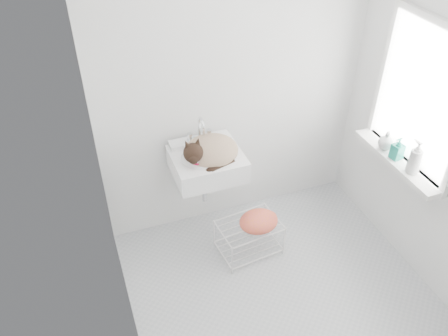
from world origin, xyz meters
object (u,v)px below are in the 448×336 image
object	(u,v)px
wire_rack	(249,236)
bottle_b	(395,158)
bottle_a	(411,172)
sink	(207,155)
cat	(209,151)
bottle_c	(384,148)

from	to	relation	value
wire_rack	bottle_b	world-z (taller)	bottle_b
wire_rack	bottle_a	world-z (taller)	bottle_a
sink	bottle_a	xyz separation A→B (m)	(1.32, -0.71, 0.00)
cat	wire_rack	world-z (taller)	cat
bottle_b	bottle_c	bearing A→B (deg)	90.00
wire_rack	bottle_c	world-z (taller)	bottle_c
bottle_c	cat	bearing A→B (deg)	163.86
sink	wire_rack	xyz separation A→B (m)	(0.25, -0.28, -0.70)
cat	wire_rack	size ratio (longest dim) A/B	0.93
cat	bottle_a	size ratio (longest dim) A/B	2.02
cat	bottle_a	xyz separation A→B (m)	(1.30, -0.70, -0.04)
cat	bottle_c	xyz separation A→B (m)	(1.30, -0.38, -0.04)
bottle_b	bottle_c	distance (m)	0.14
sink	bottle_c	size ratio (longest dim) A/B	3.54
cat	bottle_c	distance (m)	1.36
cat	bottle_b	distance (m)	1.40
sink	bottle_c	xyz separation A→B (m)	(1.32, -0.39, 0.00)
bottle_c	wire_rack	bearing A→B (deg)	173.80
cat	sink	bearing A→B (deg)	124.33
sink	bottle_c	world-z (taller)	sink
wire_rack	bottle_c	distance (m)	1.28
sink	bottle_a	distance (m)	1.50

